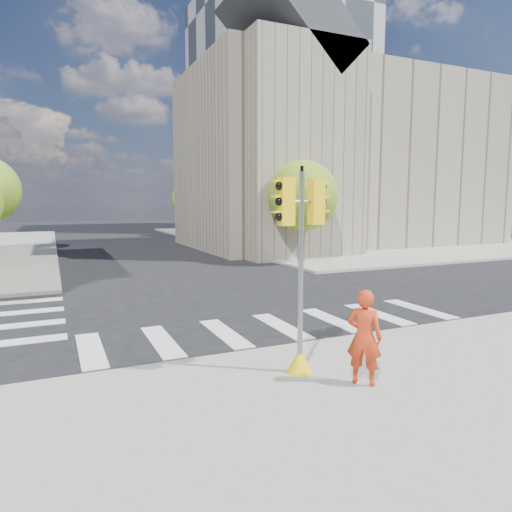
{
  "coord_description": "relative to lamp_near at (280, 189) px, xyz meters",
  "views": [
    {
      "loc": [
        -6.24,
        -13.85,
        3.73
      ],
      "look_at": [
        -0.69,
        -1.47,
        2.1
      ],
      "focal_mm": 32.0,
      "sensor_mm": 36.0,
      "label": 1
    }
  ],
  "objects": [
    {
      "name": "civic_building",
      "position": [
        7.59,
        5.12,
        2.68
      ],
      "size": [
        26.0,
        16.0,
        19.39
      ],
      "color": "gray",
      "rests_on": "ground"
    },
    {
      "name": "ground",
      "position": [
        -8.0,
        -14.0,
        -4.58
      ],
      "size": [
        160.0,
        160.0,
        0.0
      ],
      "primitive_type": "plane",
      "color": "black",
      "rests_on": "ground"
    },
    {
      "name": "lamp_far",
      "position": [
        0.0,
        14.0,
        0.0
      ],
      "size": [
        0.35,
        0.18,
        8.11
      ],
      "color": "black",
      "rests_on": "sidewalk_far_right"
    },
    {
      "name": "tree_re_mid",
      "position": [
        -0.5,
        8.0,
        -0.23
      ],
      "size": [
        4.6,
        4.6,
        6.66
      ],
      "color": "#382616",
      "rests_on": "ground"
    },
    {
      "name": "photographer",
      "position": [
        -8.78,
        -20.83,
        -3.48
      ],
      "size": [
        0.8,
        0.82,
        1.9
      ],
      "primitive_type": "imported",
      "rotation": [
        0.0,
        0.0,
        2.29
      ],
      "color": "red",
      "rests_on": "sidewalk_near"
    },
    {
      "name": "office_tower",
      "position": [
        14.0,
        28.0,
        10.42
      ],
      "size": [
        20.0,
        18.0,
        30.0
      ],
      "primitive_type": "cube",
      "color": "#9EA0A3",
      "rests_on": "ground"
    },
    {
      "name": "lamp_near",
      "position": [
        0.0,
        0.0,
        0.0
      ],
      "size": [
        0.35,
        0.18,
        8.11
      ],
      "color": "black",
      "rests_on": "sidewalk_far_right"
    },
    {
      "name": "sidewalk_far_right",
      "position": [
        12.0,
        12.0,
        -4.5
      ],
      "size": [
        28.0,
        40.0,
        0.15
      ],
      "primitive_type": "cube",
      "color": "gray",
      "rests_on": "ground"
    },
    {
      "name": "tree_re_near",
      "position": [
        -0.5,
        -4.0,
        -0.53
      ],
      "size": [
        4.2,
        4.2,
        6.16
      ],
      "color": "#382616",
      "rests_on": "ground"
    },
    {
      "name": "tree_re_far",
      "position": [
        -0.5,
        20.0,
        -0.71
      ],
      "size": [
        4.0,
        4.0,
        5.88
      ],
      "color": "#382616",
      "rests_on": "ground"
    },
    {
      "name": "traffic_signal",
      "position": [
        -9.62,
        -19.78,
        -2.63
      ],
      "size": [
        1.08,
        0.56,
        4.29
      ],
      "rotation": [
        0.0,
        0.0,
        0.12
      ],
      "color": "yellow",
      "rests_on": "sidewalk_near"
    }
  ]
}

